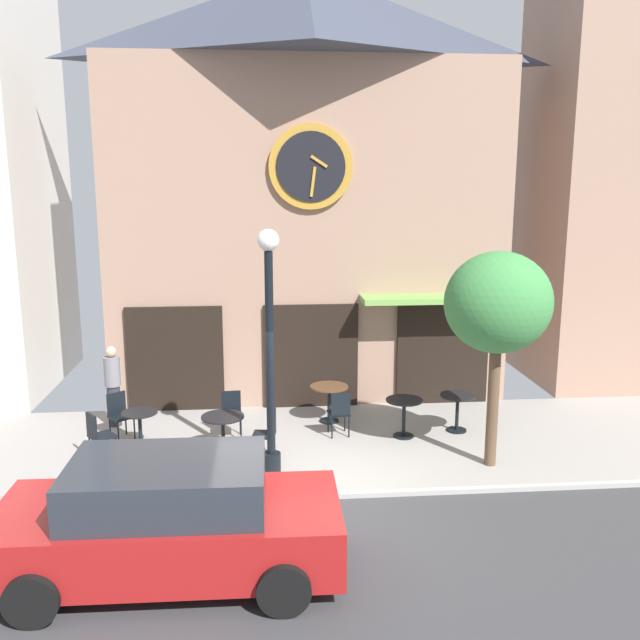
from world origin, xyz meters
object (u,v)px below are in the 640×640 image
at_px(cafe_table_leftmost, 140,424).
at_px(cafe_chair_near_lamp, 119,412).
at_px(street_lamp, 270,353).
at_px(cafe_chair_facing_wall, 268,431).
at_px(parked_car_red, 169,520).
at_px(cafe_chair_corner, 231,411).
at_px(street_tree, 498,304).
at_px(cafe_table_center, 404,410).
at_px(cafe_chair_mid_row, 97,433).
at_px(pedestrian_grey, 113,385).
at_px(cafe_chair_curbside, 340,411).
at_px(cafe_table_near_door, 223,426).
at_px(cafe_table_center_right, 457,406).
at_px(cafe_table_rightmost, 329,395).

height_order(cafe_table_leftmost, cafe_chair_near_lamp, cafe_chair_near_lamp).
bearing_deg(cafe_chair_near_lamp, street_lamp, -33.10).
bearing_deg(cafe_table_leftmost, cafe_chair_facing_wall, -14.80).
bearing_deg(parked_car_red, cafe_chair_corner, 83.10).
relative_size(street_tree, cafe_table_leftmost, 5.16).
bearing_deg(parked_car_red, cafe_table_center, 48.77).
bearing_deg(cafe_table_center, street_lamp, -150.58).
distance_m(cafe_table_leftmost, cafe_table_center, 5.04).
xyz_separation_m(cafe_chair_mid_row, pedestrian_grey, (-0.08, 1.83, 0.33)).
distance_m(cafe_table_center, cafe_chair_curbside, 1.26).
distance_m(cafe_chair_curbside, pedestrian_grey, 4.65).
bearing_deg(parked_car_red, street_tree, 30.40).
bearing_deg(cafe_chair_mid_row, cafe_chair_near_lamp, 81.79).
bearing_deg(cafe_table_center, street_tree, -49.10).
height_order(cafe_table_leftmost, cafe_table_near_door, cafe_table_leftmost).
distance_m(cafe_table_leftmost, cafe_chair_mid_row, 0.82).
bearing_deg(parked_car_red, cafe_chair_curbside, 59.83).
distance_m(cafe_table_center_right, cafe_chair_corner, 4.49).
bearing_deg(cafe_chair_near_lamp, cafe_table_leftmost, -51.89).
relative_size(cafe_chair_facing_wall, parked_car_red, 0.21).
relative_size(cafe_chair_facing_wall, pedestrian_grey, 0.54).
height_order(cafe_table_leftmost, cafe_table_rightmost, cafe_table_rightmost).
bearing_deg(cafe_chair_curbside, cafe_table_near_door, -163.00).
height_order(street_tree, cafe_chair_mid_row, street_tree).
relative_size(cafe_table_rightmost, parked_car_red, 0.18).
xyz_separation_m(cafe_table_rightmost, cafe_chair_mid_row, (-4.32, -1.68, -0.05)).
xyz_separation_m(cafe_table_leftmost, cafe_table_near_door, (1.55, -0.34, 0.04)).
bearing_deg(cafe_chair_curbside, cafe_table_center_right, 2.27).
bearing_deg(street_lamp, cafe_table_near_door, 133.27).
bearing_deg(cafe_table_leftmost, cafe_table_rightmost, 18.11).
bearing_deg(cafe_chair_corner, street_tree, -20.90).
bearing_deg(cafe_table_center, cafe_chair_near_lamp, 175.55).
bearing_deg(pedestrian_grey, cafe_table_leftmost, -61.17).
bearing_deg(cafe_table_center_right, cafe_chair_mid_row, -172.39).
bearing_deg(cafe_chair_near_lamp, cafe_chair_corner, -3.08).
relative_size(cafe_table_center_right, cafe_chair_curbside, 0.84).
bearing_deg(cafe_chair_near_lamp, cafe_chair_facing_wall, -23.75).
bearing_deg(cafe_table_leftmost, cafe_table_center_right, 4.01).
distance_m(cafe_table_leftmost, cafe_chair_near_lamp, 0.81).
bearing_deg(cafe_table_center, cafe_table_rightmost, 144.19).
height_order(cafe_chair_curbside, cafe_chair_mid_row, same).
bearing_deg(cafe_table_near_door, cafe_chair_mid_row, -176.48).
relative_size(street_lamp, cafe_table_center, 5.46).
distance_m(cafe_chair_near_lamp, cafe_chair_curbside, 4.29).
distance_m(street_lamp, street_tree, 3.94).
height_order(cafe_table_near_door, cafe_chair_mid_row, cafe_chair_mid_row).
distance_m(street_lamp, cafe_table_leftmost, 3.18).
xyz_separation_m(cafe_table_leftmost, cafe_chair_curbside, (3.78, 0.34, 0.02)).
relative_size(street_tree, parked_car_red, 0.88).
bearing_deg(pedestrian_grey, cafe_table_center_right, -7.58).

